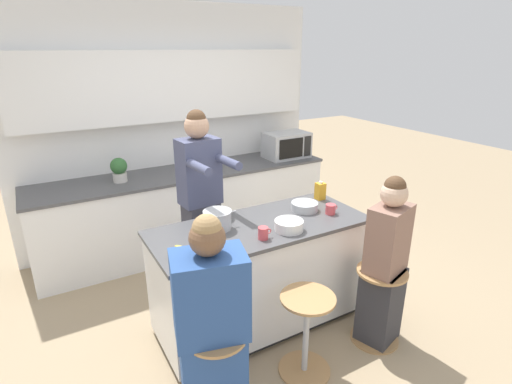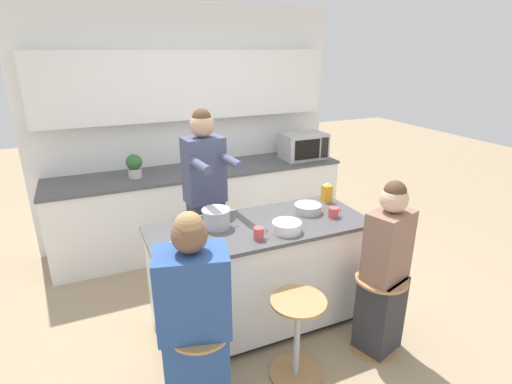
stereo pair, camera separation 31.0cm
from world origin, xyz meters
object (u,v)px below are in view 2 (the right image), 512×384
kitchen_island (260,275)px  cooking_pot (216,218)px  bar_stool_center (297,334)px  coffee_cup_far (259,233)px  fruit_bowl (308,208)px  microwave (304,146)px  bar_stool_rightmost (378,310)px  juice_carton (327,193)px  coffee_cup_near (334,212)px  potted_plant (134,165)px  banana_bunch (173,247)px  person_cooking (206,207)px  bar_stool_leftmost (202,367)px  person_seated_near (384,276)px  person_wrapped_blanket (195,325)px

kitchen_island → cooking_pot: (-0.32, 0.10, 0.53)m
bar_stool_center → coffee_cup_far: 0.75m
fruit_bowl → microwave: bearing=61.1°
bar_stool_rightmost → fruit_bowl: (-0.22, 0.71, 0.60)m
juice_carton → coffee_cup_near: bearing=-113.8°
potted_plant → banana_bunch: bearing=-90.0°
kitchen_island → bar_stool_rightmost: 0.96m
fruit_bowl → coffee_cup_far: coffee_cup_far is taller
kitchen_island → cooking_pot: 0.63m
bar_stool_rightmost → coffee_cup_far: coffee_cup_far is taller
coffee_cup_near → banana_bunch: bearing=-178.5°
person_cooking → potted_plant: 1.17m
potted_plant → bar_stool_leftmost: bearing=-89.5°
banana_bunch → potted_plant: (0.00, 1.79, 0.10)m
fruit_bowl → person_seated_near: bearing=-70.8°
fruit_bowl → microwave: (0.85, 1.53, 0.12)m
fruit_bowl → microwave: size_ratio=0.42×
person_cooking → juice_carton: size_ratio=10.38×
fruit_bowl → cooking_pot: bearing=177.7°
bar_stool_rightmost → cooking_pot: bearing=143.8°
coffee_cup_near → juice_carton: size_ratio=0.68×
banana_bunch → juice_carton: 1.51m
potted_plant → bar_stool_rightmost: bearing=-58.4°
bar_stool_rightmost → microwave: microwave is taller
kitchen_island → bar_stool_rightmost: kitchen_island is taller
kitchen_island → person_cooking: 0.77m
cooking_pot → potted_plant: size_ratio=1.22×
person_wrapped_blanket → fruit_bowl: (1.19, 0.71, 0.29)m
bar_stool_center → juice_carton: juice_carton is taller
kitchen_island → microwave: size_ratio=3.18×
bar_stool_center → bar_stool_rightmost: (0.69, -0.01, 0.00)m
coffee_cup_far → cooking_pot: bearing=124.0°
coffee_cup_far → fruit_bowl: bearing=26.2°
coffee_cup_far → banana_bunch: 0.61m
fruit_bowl → potted_plant: bearing=126.9°
person_seated_near → juice_carton: size_ratio=8.16×
person_seated_near → cooking_pot: person_seated_near is taller
kitchen_island → potted_plant: 1.89m
fruit_bowl → coffee_cup_near: size_ratio=1.97×
person_cooking → fruit_bowl: 0.90m
potted_plant → person_seated_near: bearing=-58.0°
bar_stool_leftmost → coffee_cup_far: size_ratio=5.93×
banana_bunch → microwave: microwave is taller
coffee_cup_far → microwave: size_ratio=0.20×
juice_carton → kitchen_island: bearing=-164.3°
potted_plant → person_cooking: bearing=-66.8°
kitchen_island → person_wrapped_blanket: 0.98m
kitchen_island → person_cooking: bearing=113.8°
kitchen_island → potted_plant: size_ratio=6.86×
fruit_bowl → coffee_cup_near: 0.22m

